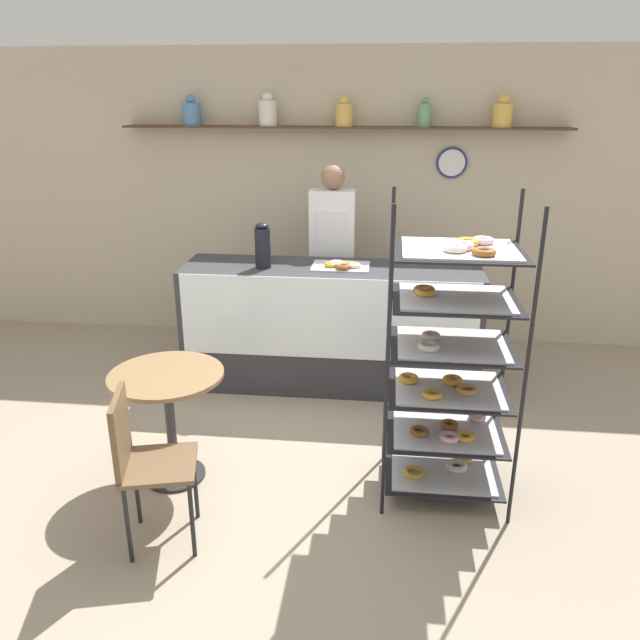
{
  "coord_description": "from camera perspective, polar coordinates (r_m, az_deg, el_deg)",
  "views": [
    {
      "loc": [
        0.44,
        -3.5,
        2.31
      ],
      "look_at": [
        0.0,
        0.44,
        0.85
      ],
      "focal_mm": 35.0,
      "sensor_mm": 36.0,
      "label": 1
    }
  ],
  "objects": [
    {
      "name": "cafe_chair",
      "position": [
        3.43,
        -16.02,
        -11.68
      ],
      "size": [
        0.46,
        0.46,
        0.88
      ],
      "rotation": [
        0.0,
        0.0,
        8.1
      ],
      "color": "black",
      "rests_on": "ground_plane"
    },
    {
      "name": "cafe_table",
      "position": [
        3.94,
        -13.7,
        -7.12
      ],
      "size": [
        0.69,
        0.69,
        0.72
      ],
      "color": "#262628",
      "rests_on": "ground_plane"
    },
    {
      "name": "coffee_carafe",
      "position": [
        4.9,
        -5.26,
        6.77
      ],
      "size": [
        0.12,
        0.12,
        0.36
      ],
      "color": "black",
      "rests_on": "display_counter"
    },
    {
      "name": "donut_tray_counter",
      "position": [
        4.92,
        1.99,
        5.01
      ],
      "size": [
        0.45,
        0.33,
        0.05
      ],
      "color": "silver",
      "rests_on": "display_counter"
    },
    {
      "name": "person_worker",
      "position": [
        5.44,
        1.13,
        5.79
      ],
      "size": [
        0.38,
        0.23,
        1.74
      ],
      "color": "#282833",
      "rests_on": "ground_plane"
    },
    {
      "name": "ground_plane",
      "position": [
        4.21,
        -0.67,
        -13.06
      ],
      "size": [
        14.0,
        14.0,
        0.0
      ],
      "primitive_type": "plane",
      "color": "gray"
    },
    {
      "name": "back_wall",
      "position": [
        5.99,
        2.12,
        11.11
      ],
      "size": [
        10.0,
        0.3,
        2.7
      ],
      "color": "beige",
      "rests_on": "ground_plane"
    },
    {
      "name": "display_counter",
      "position": [
        5.1,
        1.0,
        -0.58
      ],
      "size": [
        2.37,
        0.64,
        1.01
      ],
      "color": "#333338",
      "rests_on": "ground_plane"
    },
    {
      "name": "pastry_rack",
      "position": [
        3.66,
        11.78,
        -4.13
      ],
      "size": [
        0.74,
        0.6,
        1.8
      ],
      "color": "black",
      "rests_on": "ground_plane"
    }
  ]
}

